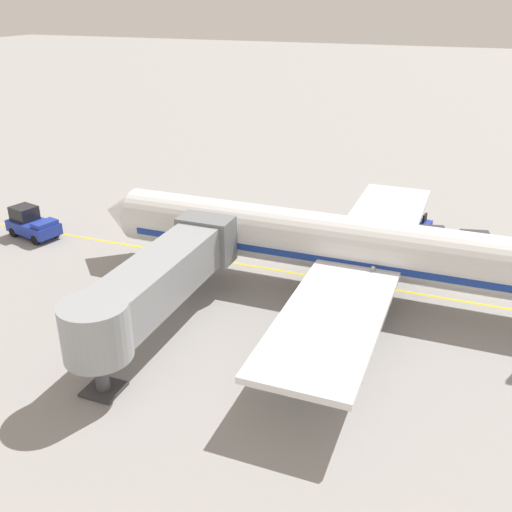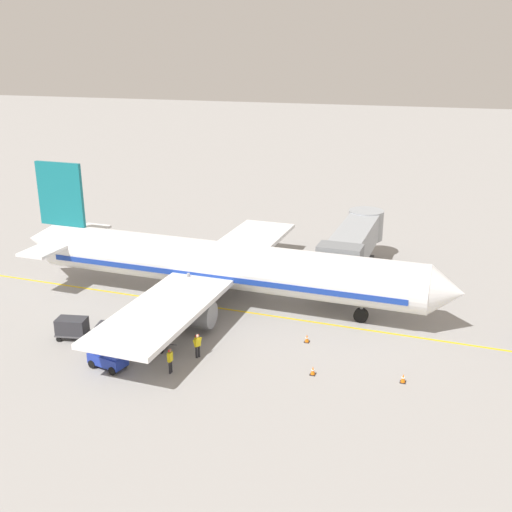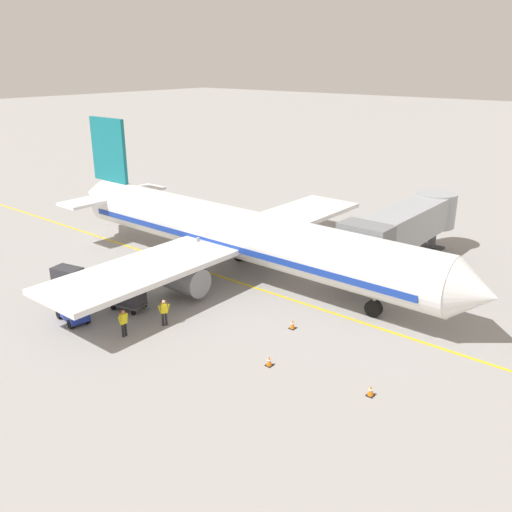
{
  "view_description": "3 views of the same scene",
  "coord_description": "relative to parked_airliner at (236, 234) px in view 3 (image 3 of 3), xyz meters",
  "views": [
    {
      "loc": [
        -35.13,
        -6.86,
        18.07
      ],
      "look_at": [
        -2.91,
        5.67,
        2.27
      ],
      "focal_mm": 40.5,
      "sensor_mm": 36.0,
      "label": 1
    },
    {
      "loc": [
        40.3,
        17.57,
        19.33
      ],
      "look_at": [
        -1.77,
        2.47,
        4.12
      ],
      "focal_mm": 41.94,
      "sensor_mm": 36.0,
      "label": 2
    },
    {
      "loc": [
        27.6,
        25.2,
        15.41
      ],
      "look_at": [
        0.37,
        2.79,
        2.6
      ],
      "focal_mm": 38.29,
      "sensor_mm": 36.0,
      "label": 3
    }
  ],
  "objects": [
    {
      "name": "ground_plane",
      "position": [
        1.2,
        0.38,
        -3.19
      ],
      "size": [
        400.0,
        400.0,
        0.0
      ],
      "primitive_type": "plane",
      "color": "gray"
    },
    {
      "name": "baggage_cart_third_in_train",
      "position": [
        9.71,
        -7.33,
        -2.24
      ],
      "size": [
        1.75,
        2.98,
        1.58
      ],
      "color": "#4C4C51",
      "rests_on": "ground"
    },
    {
      "name": "safety_cone_wing_tip",
      "position": [
        4.58,
        8.51,
        -2.9
      ],
      "size": [
        0.36,
        0.36,
        0.59
      ],
      "color": "black",
      "rests_on": "ground"
    },
    {
      "name": "parked_airliner",
      "position": [
        0.0,
        0.0,
        0.0
      ],
      "size": [
        30.02,
        37.21,
        10.63
      ],
      "color": "white",
      "rests_on": "ground"
    },
    {
      "name": "safety_cone_nose_left",
      "position": [
        7.85,
        15.53,
        -2.9
      ],
      "size": [
        0.36,
        0.36,
        0.59
      ],
      "color": "black",
      "rests_on": "ground"
    },
    {
      "name": "baggage_cart_second_in_train",
      "position": [
        9.55,
        -4.1,
        -2.24
      ],
      "size": [
        1.75,
        2.98,
        1.58
      ],
      "color": "#4C4C51",
      "rests_on": "ground"
    },
    {
      "name": "baggage_tug_lead",
      "position": [
        12.43,
        -2.57,
        -2.47
      ],
      "size": [
        1.66,
        2.67,
        1.62
      ],
      "color": "#1E339E",
      "rests_on": "ground"
    },
    {
      "name": "ground_crew_wing_walker",
      "position": [
        11.64,
        1.45,
        -2.23
      ],
      "size": [
        0.73,
        0.25,
        1.69
      ],
      "color": "#232328",
      "rests_on": "ground"
    },
    {
      "name": "baggage_cart_front",
      "position": [
        9.16,
        -1.31,
        -2.24
      ],
      "size": [
        1.75,
        2.98,
        1.58
      ],
      "color": "#4C4C51",
      "rests_on": "ground"
    },
    {
      "name": "jet_bridge",
      "position": [
        -9.16,
        9.07,
        0.27
      ],
      "size": [
        14.7,
        3.5,
        4.98
      ],
      "color": "#93999E",
      "rests_on": "ground"
    },
    {
      "name": "safety_cone_nose_right",
      "position": [
        8.81,
        10.04,
        -2.9
      ],
      "size": [
        0.36,
        0.36,
        0.59
      ],
      "color": "black",
      "rests_on": "ground"
    },
    {
      "name": "gate_lead_in_line",
      "position": [
        1.2,
        0.38,
        -3.18
      ],
      "size": [
        0.24,
        80.0,
        0.01
      ],
      "primitive_type": "cube",
      "color": "gold",
      "rests_on": "ground"
    },
    {
      "name": "ground_crew_loader",
      "position": [
        9.19,
        2.21,
        -2.23
      ],
      "size": [
        0.67,
        0.44,
        1.69
      ],
      "color": "#232328",
      "rests_on": "ground"
    }
  ]
}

